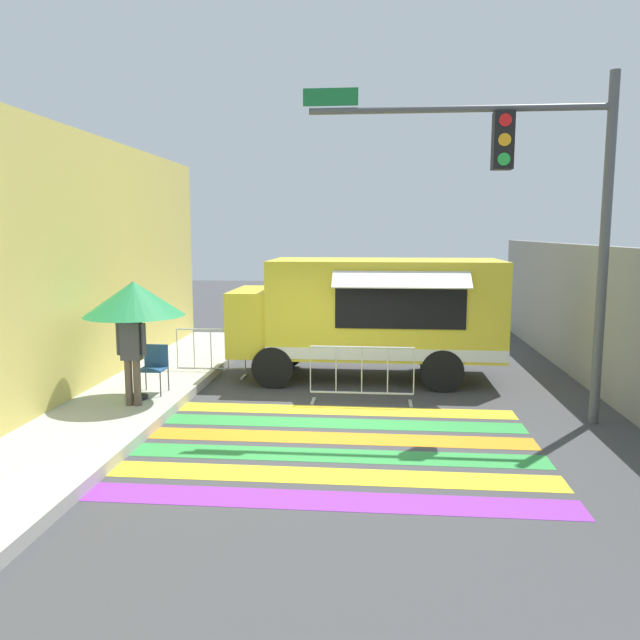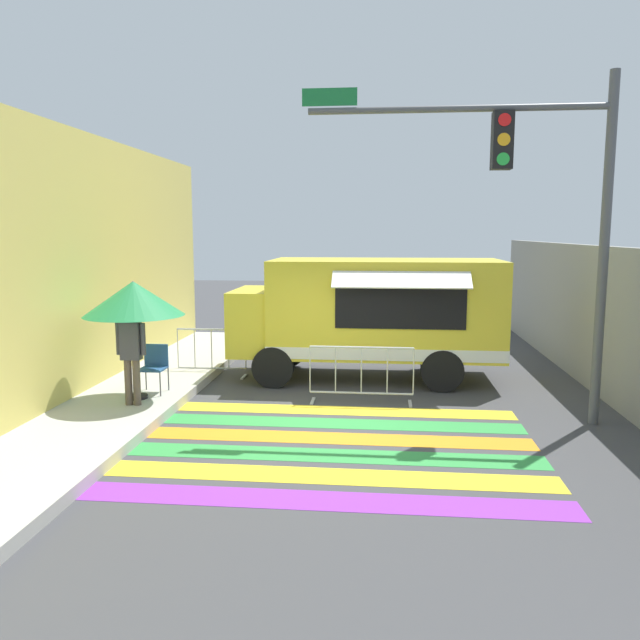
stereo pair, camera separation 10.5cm
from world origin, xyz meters
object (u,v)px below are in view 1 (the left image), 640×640
object	(u,v)px
food_truck	(364,311)
barricade_side	(211,354)
patio_umbrella	(134,299)
traffic_signal_pole	(541,190)
folding_chair	(154,364)
barricade_front	(362,375)
vendor_person	(132,350)

from	to	relation	value
food_truck	barricade_side	xyz separation A→B (m)	(-3.36, -0.19, -0.98)
patio_umbrella	barricade_side	size ratio (longest dim) A/B	1.38
traffic_signal_pole	barricade_side	world-z (taller)	traffic_signal_pole
barricade_side	patio_umbrella	bearing A→B (deg)	-105.01
folding_chair	food_truck	bearing A→B (deg)	26.43
traffic_signal_pole	barricade_front	distance (m)	4.48
patio_umbrella	vendor_person	size ratio (longest dim) A/B	1.24
barricade_front	folding_chair	bearing A→B (deg)	-176.78
traffic_signal_pole	barricade_side	distance (m)	7.57
food_truck	patio_umbrella	xyz separation A→B (m)	(-4.04, -2.73, 0.50)
patio_umbrella	traffic_signal_pole	bearing A→B (deg)	-1.36
traffic_signal_pole	food_truck	bearing A→B (deg)	134.81
patio_umbrella	folding_chair	bearing A→B (deg)	74.19
food_truck	barricade_front	distance (m)	2.23
patio_umbrella	vendor_person	xyz separation A→B (m)	(0.09, -0.42, -0.84)
food_truck	folding_chair	xyz separation A→B (m)	(-3.90, -2.23, -0.78)
traffic_signal_pole	barricade_front	world-z (taller)	traffic_signal_pole
traffic_signal_pole	vendor_person	size ratio (longest dim) A/B	3.30
vendor_person	barricade_front	bearing A→B (deg)	18.21
barricade_front	barricade_side	world-z (taller)	same
patio_umbrella	folding_chair	size ratio (longest dim) A/B	2.39
food_truck	patio_umbrella	bearing A→B (deg)	-145.94
traffic_signal_pole	vendor_person	world-z (taller)	traffic_signal_pole
barricade_front	vendor_person	bearing A→B (deg)	-163.87
food_truck	vendor_person	world-z (taller)	food_truck
vendor_person	barricade_side	size ratio (longest dim) A/B	1.11
folding_chair	vendor_person	world-z (taller)	vendor_person
food_truck	vendor_person	size ratio (longest dim) A/B	3.32
food_truck	barricade_side	world-z (taller)	food_truck
food_truck	vendor_person	bearing A→B (deg)	-141.38
vendor_person	food_truck	bearing A→B (deg)	40.70
traffic_signal_pole	barricade_side	size ratio (longest dim) A/B	3.66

